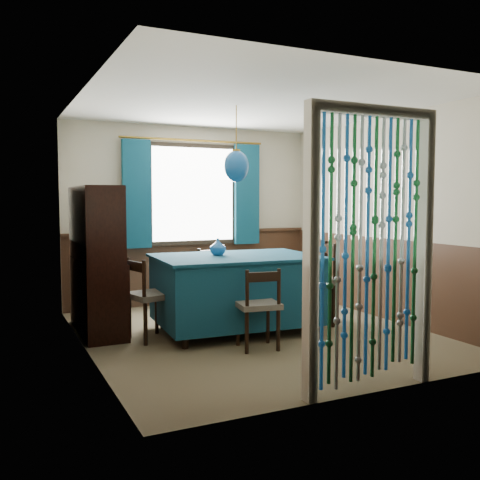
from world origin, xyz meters
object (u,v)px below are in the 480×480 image
chair_far (217,281)px  pendant_lamp (236,166)px  chair_near (259,306)px  chair_right (316,281)px  bowl_shelf (105,231)px  chair_left (149,296)px  sideboard (97,281)px  vase_sideboard (96,249)px  dining_table (236,288)px  vase_table (218,248)px

chair_far → pendant_lamp: bearing=75.7°
chair_near → chair_right: bearing=39.9°
chair_right → bowl_shelf: size_ratio=4.17×
chair_left → sideboard: (-0.43, 0.56, 0.11)m
chair_near → chair_left: 1.20m
chair_far → pendant_lamp: pendant_lamp is taller
vase_sideboard → dining_table: bearing=-35.8°
chair_left → bowl_shelf: (-0.37, 0.33, 0.67)m
pendant_lamp → vase_table: bearing=143.0°
bowl_shelf → vase_sideboard: size_ratio=1.27×
chair_far → chair_left: size_ratio=1.00×
chair_left → pendant_lamp: size_ratio=1.05×
chair_far → vase_table: vase_table is taller
chair_left → pendant_lamp: (0.98, -0.08, 1.38)m
vase_table → vase_sideboard: 1.46m
bowl_shelf → dining_table: bearing=-16.7°
chair_right → bowl_shelf: 2.50m
dining_table → chair_near: bearing=-94.2°
dining_table → chair_far: chair_far is taller
dining_table → sideboard: sideboard is taller
vase_table → vase_sideboard: (-1.19, 0.85, -0.04)m
chair_left → pendant_lamp: pendant_lamp is taller
chair_far → sideboard: size_ratio=0.54×
chair_far → chair_left: 1.23m
chair_near → vase_sideboard: 2.17m
pendant_lamp → vase_table: 0.93m
dining_table → chair_left: (-0.98, 0.08, -0.02)m
chair_far → chair_right: chair_right is taller
pendant_lamp → sideboard: bearing=155.8°
sideboard → chair_far: bearing=2.8°
chair_far → bowl_shelf: (-1.42, -0.30, 0.67)m
vase_table → chair_far: bearing=67.7°
dining_table → bowl_shelf: bowl_shelf is taller
chair_far → chair_left: bearing=22.2°
pendant_lamp → dining_table: bearing=90.0°
pendant_lamp → vase_sideboard: pendant_lamp is taller
bowl_shelf → chair_far: bearing=12.0°
chair_near → sideboard: 1.91m
chair_right → pendant_lamp: bearing=106.7°
chair_left → bowl_shelf: size_ratio=3.73×
dining_table → chair_near: (-0.10, -0.73, -0.05)m
pendant_lamp → chair_right: bearing=-2.9°
chair_far → sideboard: sideboard is taller
chair_far → bowl_shelf: bearing=3.2°
bowl_shelf → vase_table: bearing=-13.2°
chair_left → sideboard: bearing=-155.8°
chair_far → vase_sideboard: vase_sideboard is taller
chair_left → chair_right: size_ratio=0.89×
chair_left → pendant_lamp: 1.70m
chair_right → bowl_shelf: bowl_shelf is taller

